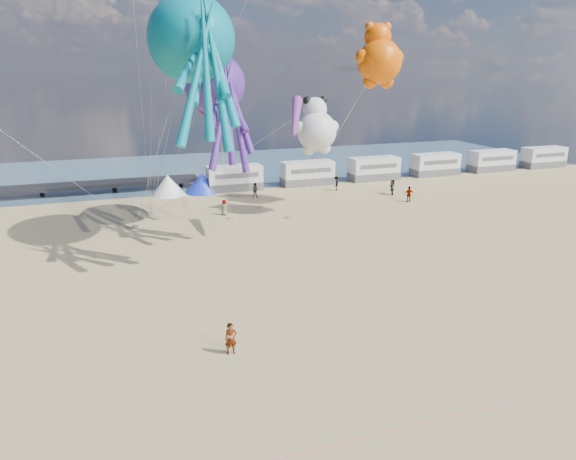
% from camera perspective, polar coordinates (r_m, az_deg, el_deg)
% --- Properties ---
extents(ground, '(120.00, 120.00, 0.00)m').
position_cam_1_polar(ground, '(25.88, 1.70, -15.80)').
color(ground, tan).
rests_on(ground, ground).
extents(water, '(120.00, 120.00, 0.00)m').
position_cam_1_polar(water, '(76.94, -12.87, 6.43)').
color(water, '#3C5D72').
rests_on(water, ground).
extents(motorhome_0, '(6.60, 2.50, 3.00)m').
position_cam_1_polar(motorhome_0, '(63.06, -5.95, 5.77)').
color(motorhome_0, silver).
rests_on(motorhome_0, ground).
extents(motorhome_1, '(6.60, 2.50, 3.00)m').
position_cam_1_polar(motorhome_1, '(65.78, 2.18, 6.34)').
color(motorhome_1, silver).
rests_on(motorhome_1, ground).
extents(motorhome_2, '(6.60, 2.50, 3.00)m').
position_cam_1_polar(motorhome_2, '(69.69, 9.54, 6.74)').
color(motorhome_2, silver).
rests_on(motorhome_2, ground).
extents(motorhome_3, '(6.60, 2.50, 3.00)m').
position_cam_1_polar(motorhome_3, '(74.62, 16.04, 7.01)').
color(motorhome_3, silver).
rests_on(motorhome_3, ground).
extents(motorhome_4, '(6.60, 2.50, 3.00)m').
position_cam_1_polar(motorhome_4, '(80.38, 21.67, 7.17)').
color(motorhome_4, silver).
rests_on(motorhome_4, ground).
extents(motorhome_5, '(6.60, 2.50, 3.00)m').
position_cam_1_polar(motorhome_5, '(86.79, 26.52, 7.25)').
color(motorhome_5, silver).
rests_on(motorhome_5, ground).
extents(tent_white, '(4.00, 4.00, 2.40)m').
position_cam_1_polar(tent_white, '(61.88, -13.20, 4.89)').
color(tent_white, white).
rests_on(tent_white, ground).
extents(tent_blue, '(4.00, 4.00, 2.40)m').
position_cam_1_polar(tent_blue, '(62.37, -9.54, 5.21)').
color(tent_blue, '#1933CC').
rests_on(tent_blue, ground).
extents(rope_line, '(34.00, 0.03, 0.03)m').
position_cam_1_polar(rope_line, '(22.18, 6.59, -22.39)').
color(rope_line, '#F2338C').
rests_on(rope_line, ground).
extents(standing_person, '(0.65, 0.43, 1.74)m').
position_cam_1_polar(standing_person, '(27.25, -6.37, -11.92)').
color(standing_person, tan).
rests_on(standing_person, ground).
extents(beachgoer_0, '(0.66, 0.70, 1.60)m').
position_cam_1_polar(beachgoer_0, '(52.31, -7.09, 2.51)').
color(beachgoer_0, '#7F6659').
rests_on(beachgoer_0, ground).
extents(beachgoer_1, '(0.99, 0.96, 1.71)m').
position_cam_1_polar(beachgoer_1, '(59.32, -3.68, 4.44)').
color(beachgoer_1, '#7F6659').
rests_on(beachgoer_1, ground).
extents(beachgoer_2, '(1.01, 1.06, 1.73)m').
position_cam_1_polar(beachgoer_2, '(62.91, 5.38, 5.17)').
color(beachgoer_2, '#7F6659').
rests_on(beachgoer_2, ground).
extents(beachgoer_3, '(1.23, 0.81, 1.78)m').
position_cam_1_polar(beachgoer_3, '(58.63, 13.30, 3.89)').
color(beachgoer_3, '#7F6659').
rests_on(beachgoer_3, ground).
extents(beachgoer_4, '(0.74, 1.13, 1.78)m').
position_cam_1_polar(beachgoer_4, '(61.73, 11.50, 4.68)').
color(beachgoer_4, '#7F6659').
rests_on(beachgoer_4, ground).
extents(sandbag_a, '(0.50, 0.35, 0.22)m').
position_cam_1_polar(sandbag_a, '(50.06, -16.59, 0.39)').
color(sandbag_a, gray).
rests_on(sandbag_a, ground).
extents(sandbag_b, '(0.50, 0.35, 0.22)m').
position_cam_1_polar(sandbag_b, '(50.95, -6.44, 1.32)').
color(sandbag_b, gray).
rests_on(sandbag_b, ground).
extents(sandbag_c, '(0.50, 0.35, 0.22)m').
position_cam_1_polar(sandbag_c, '(50.97, 0.10, 1.44)').
color(sandbag_c, gray).
rests_on(sandbag_c, ground).
extents(sandbag_d, '(0.50, 0.35, 0.22)m').
position_cam_1_polar(sandbag_d, '(54.75, -2.98, 2.55)').
color(sandbag_d, gray).
rests_on(sandbag_d, ground).
extents(sandbag_e, '(0.50, 0.35, 0.22)m').
position_cam_1_polar(sandbag_e, '(53.63, -15.02, 1.64)').
color(sandbag_e, gray).
rests_on(sandbag_e, ground).
extents(kite_octopus_teal, '(6.13, 12.02, 13.23)m').
position_cam_1_polar(kite_octopus_teal, '(42.28, -10.76, 20.13)').
color(kite_octopus_teal, '#057B8C').
extents(kite_octopus_purple, '(4.57, 10.51, 11.97)m').
position_cam_1_polar(kite_octopus_purple, '(47.99, -8.21, 15.80)').
color(kite_octopus_purple, '#4E2386').
extents(kite_panda, '(5.98, 5.83, 6.59)m').
position_cam_1_polar(kite_panda, '(50.76, 3.21, 10.88)').
color(kite_panda, silver).
extents(kite_teddy_orange, '(6.60, 6.39, 7.52)m').
position_cam_1_polar(kite_teddy_orange, '(54.20, 10.13, 17.91)').
color(kite_teddy_orange, '#F95D02').
extents(windsock_mid, '(3.25, 6.44, 6.51)m').
position_cam_1_polar(windsock_mid, '(49.25, -8.67, 12.32)').
color(windsock_mid, red).
extents(windsock_right, '(2.90, 5.19, 5.26)m').
position_cam_1_polar(windsock_right, '(43.64, 0.86, 12.43)').
color(windsock_right, red).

